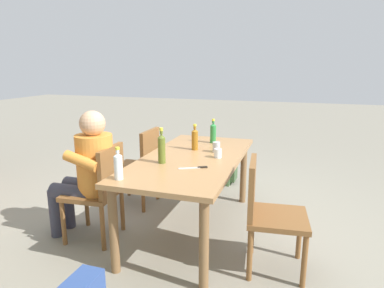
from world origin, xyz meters
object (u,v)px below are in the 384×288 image
at_px(bottle_clear, 118,165).
at_px(backpack_by_far_side, 226,168).
at_px(bottle_green, 213,133).
at_px(chair_far_left, 100,188).
at_px(bottle_amber, 195,139).
at_px(chair_near_left, 267,210).
at_px(table_knife, 195,168).
at_px(dining_table, 192,166).
at_px(chair_far_right, 141,163).
at_px(person_in_white_shirt, 88,169).
at_px(cup_glass, 218,153).
at_px(bottle_olive, 162,148).
at_px(cup_steel, 216,147).

distance_m(bottle_clear, backpack_by_far_side, 2.30).
bearing_deg(bottle_green, chair_far_left, 142.38).
distance_m(chair_far_left, bottle_amber, 1.01).
distance_m(chair_near_left, bottle_amber, 1.09).
bearing_deg(chair_near_left, table_knife, 81.57).
distance_m(dining_table, chair_far_right, 0.85).
height_order(chair_far_left, table_knife, chair_far_left).
bearing_deg(person_in_white_shirt, chair_near_left, -90.29).
relative_size(chair_far_left, chair_near_left, 1.00).
distance_m(chair_far_left, bottle_green, 1.32).
height_order(dining_table, cup_glass, cup_glass).
bearing_deg(table_knife, chair_far_left, 94.97).
bearing_deg(backpack_by_far_side, person_in_white_shirt, 154.83).
distance_m(bottle_olive, backpack_by_far_side, 1.83).
distance_m(chair_far_left, table_knife, 0.90).
height_order(dining_table, chair_far_left, chair_far_left).
xyz_separation_m(dining_table, backpack_by_far_side, (1.42, -0.02, -0.44)).
bearing_deg(chair_far_left, bottle_amber, -45.82).
distance_m(chair_far_right, bottle_clear, 1.28).
bearing_deg(bottle_amber, chair_far_left, 134.18).
height_order(cup_glass, backpack_by_far_side, cup_glass).
relative_size(person_in_white_shirt, backpack_by_far_side, 2.80).
relative_size(chair_near_left, bottle_green, 3.33).
height_order(bottle_green, cup_steel, bottle_green).
distance_m(chair_near_left, person_in_white_shirt, 1.58).
bearing_deg(chair_near_left, person_in_white_shirt, 89.71).
bearing_deg(bottle_olive, cup_steel, -35.68).
bearing_deg(chair_near_left, backpack_by_far_side, 21.16).
height_order(chair_near_left, backpack_by_far_side, chair_near_left).
relative_size(bottle_amber, cup_steel, 2.57).
xyz_separation_m(chair_near_left, bottle_green, (1.02, 0.69, 0.36)).
height_order(chair_near_left, cup_steel, chair_near_left).
xyz_separation_m(bottle_green, cup_steel, (-0.38, -0.13, -0.06)).
height_order(chair_far_right, backpack_by_far_side, chair_far_right).
height_order(dining_table, bottle_olive, bottle_olive).
relative_size(bottle_clear, backpack_by_far_side, 0.58).
relative_size(cup_glass, backpack_by_far_side, 0.20).
bearing_deg(table_knife, bottle_amber, 17.76).
relative_size(cup_glass, table_knife, 0.37).
bearing_deg(chair_far_right, dining_table, -119.11).
bearing_deg(backpack_by_far_side, chair_far_left, 157.63).
bearing_deg(cup_glass, bottle_amber, 52.86).
relative_size(table_knife, backpack_by_far_side, 0.53).
xyz_separation_m(chair_far_left, chair_near_left, (-0.01, -1.46, 0.00)).
bearing_deg(cup_glass, chair_far_right, 69.12).
distance_m(bottle_olive, bottle_clear, 0.51).
height_order(bottle_clear, cup_steel, bottle_clear).
bearing_deg(bottle_green, bottle_clear, 164.84).
height_order(chair_far_right, bottle_green, bottle_green).
height_order(chair_far_right, bottle_amber, bottle_amber).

